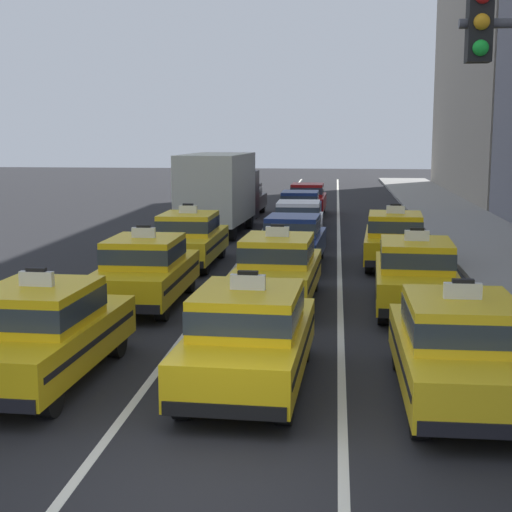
% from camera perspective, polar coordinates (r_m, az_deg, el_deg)
% --- Properties ---
extents(ground_plane, '(160.00, 160.00, 0.00)m').
position_cam_1_polar(ground_plane, '(9.33, -3.75, -17.05)').
color(ground_plane, '#232326').
extents(lane_stripe_left_center, '(0.14, 80.00, 0.01)m').
position_cam_1_polar(lane_stripe_left_center, '(28.70, -0.19, 0.96)').
color(lane_stripe_left_center, silver).
rests_on(lane_stripe_left_center, ground).
extents(lane_stripe_center_right, '(0.14, 80.00, 0.01)m').
position_cam_1_polar(lane_stripe_center_right, '(28.54, 6.21, 0.86)').
color(lane_stripe_center_right, silver).
rests_on(lane_stripe_center_right, ground).
extents(taxi_left_nearest, '(1.97, 4.62, 1.96)m').
position_cam_1_polar(taxi_left_nearest, '(13.16, -15.70, -5.42)').
color(taxi_left_nearest, black).
rests_on(taxi_left_nearest, ground).
extents(taxi_left_second, '(1.82, 4.56, 1.96)m').
position_cam_1_polar(taxi_left_second, '(18.50, -8.24, -0.99)').
color(taxi_left_second, black).
rests_on(taxi_left_second, ground).
extents(taxi_left_third, '(1.85, 4.57, 1.96)m').
position_cam_1_polar(taxi_left_third, '(23.85, -5.01, 1.36)').
color(taxi_left_third, black).
rests_on(taxi_left_third, ground).
extents(box_truck_left_fourth, '(2.61, 7.08, 3.27)m').
position_cam_1_polar(box_truck_left_fourth, '(31.63, -2.67, 4.96)').
color(box_truck_left_fourth, black).
rests_on(box_truck_left_fourth, ground).
extents(sedan_left_fifth, '(1.91, 4.36, 1.58)m').
position_cam_1_polar(sedan_left_fifth, '(38.33, -0.89, 4.32)').
color(sedan_left_fifth, black).
rests_on(sedan_left_fifth, ground).
extents(taxi_center_nearest, '(1.99, 4.63, 1.96)m').
position_cam_1_polar(taxi_center_nearest, '(12.41, -0.53, -5.95)').
color(taxi_center_nearest, black).
rests_on(taxi_center_nearest, ground).
extents(taxi_center_second, '(2.01, 4.63, 1.96)m').
position_cam_1_polar(taxi_center_second, '(18.50, 1.64, -0.89)').
color(taxi_center_second, black).
rests_on(taxi_center_second, ground).
extents(sedan_center_third, '(1.98, 4.39, 1.58)m').
position_cam_1_polar(sedan_center_third, '(23.73, 2.79, 1.27)').
color(sedan_center_third, black).
rests_on(sedan_center_third, ground).
extents(sedan_center_fourth, '(1.78, 4.31, 1.58)m').
position_cam_1_polar(sedan_center_fourth, '(28.64, 3.19, 2.64)').
color(sedan_center_fourth, black).
rests_on(sedan_center_fourth, ground).
extents(sedan_center_fifth, '(1.80, 4.32, 1.58)m').
position_cam_1_polar(sedan_center_fifth, '(33.56, 3.31, 3.60)').
color(sedan_center_fifth, black).
rests_on(sedan_center_fifth, ground).
extents(sedan_center_sixth, '(1.85, 4.34, 1.58)m').
position_cam_1_polar(sedan_center_sixth, '(38.56, 3.86, 4.32)').
color(sedan_center_sixth, black).
rests_on(sedan_center_sixth, ground).
extents(taxi_right_nearest, '(1.84, 4.57, 1.96)m').
position_cam_1_polar(taxi_right_nearest, '(12.16, 14.91, -6.59)').
color(taxi_right_nearest, black).
rests_on(taxi_right_nearest, ground).
extents(taxi_right_second, '(2.01, 4.63, 1.96)m').
position_cam_1_polar(taxi_right_second, '(18.17, 11.80, -1.27)').
color(taxi_right_second, black).
rests_on(taxi_right_second, ground).
extents(taxi_right_third, '(2.07, 4.66, 1.96)m').
position_cam_1_polar(taxi_right_third, '(24.10, 10.31, 1.33)').
color(taxi_right_third, black).
rests_on(taxi_right_third, ground).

